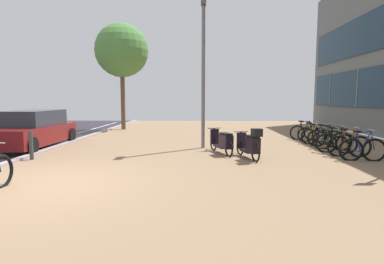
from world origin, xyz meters
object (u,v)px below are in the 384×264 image
at_px(bicycle_rack_06, 312,134).
at_px(scooter_near, 250,144).
at_px(bicycle_rack_07, 305,133).
at_px(bicycle_rack_03, 332,140).
at_px(bicycle_rack_04, 325,138).
at_px(bicycle_rack_00, 362,149).
at_px(bicycle_rack_05, 317,136).
at_px(scooter_mid, 223,142).
at_px(bicycle_rack_02, 336,143).
at_px(street_tree, 122,51).
at_px(bollard_far, 31,145).
at_px(bicycle_rack_01, 349,146).
at_px(lamp_post, 203,67).
at_px(parked_car_near, 32,130).

distance_m(bicycle_rack_06, scooter_near, 5.27).
bearing_deg(bicycle_rack_07, scooter_near, -124.84).
bearing_deg(bicycle_rack_03, scooter_near, -150.47).
relative_size(bicycle_rack_04, scooter_near, 0.76).
bearing_deg(bicycle_rack_00, bicycle_rack_06, 90.62).
distance_m(bicycle_rack_05, scooter_mid, 4.80).
distance_m(bicycle_rack_04, scooter_near, 4.29).
height_order(bicycle_rack_02, scooter_near, scooter_near).
xyz_separation_m(street_tree, bollard_far, (-0.44, -9.75, -4.41)).
height_order(bicycle_rack_01, bicycle_rack_02, bicycle_rack_01).
height_order(bicycle_rack_02, street_tree, street_tree).
bearing_deg(bollard_far, bicycle_rack_01, 4.75).
bearing_deg(bicycle_rack_00, bicycle_rack_01, 96.95).
relative_size(bicycle_rack_05, lamp_post, 0.23).
distance_m(bicycle_rack_05, bicycle_rack_06, 0.71).
bearing_deg(scooter_near, lamp_post, 124.68).
relative_size(bicycle_rack_02, parked_car_near, 0.32).
distance_m(bicycle_rack_00, bicycle_rack_02, 1.42).
bearing_deg(parked_car_near, bicycle_rack_07, 12.52).
relative_size(bicycle_rack_07, street_tree, 0.20).
distance_m(bicycle_rack_03, scooter_mid, 4.31).
bearing_deg(bicycle_rack_00, bicycle_rack_04, 90.98).
relative_size(bicycle_rack_01, bicycle_rack_05, 1.12).
xyz_separation_m(bicycle_rack_02, bicycle_rack_07, (0.04, 3.51, -0.01)).
height_order(bicycle_rack_00, scooter_mid, bicycle_rack_00).
bearing_deg(parked_car_near, scooter_mid, -9.35).
height_order(bicycle_rack_03, street_tree, street_tree).
relative_size(street_tree, bollard_far, 7.18).
bearing_deg(bicycle_rack_02, bicycle_rack_01, -80.48).
bearing_deg(bicycle_rack_00, street_tree, 136.12).
height_order(bicycle_rack_06, parked_car_near, parked_car_near).
distance_m(bicycle_rack_04, bicycle_rack_07, 2.11).
xyz_separation_m(bicycle_rack_07, bollard_far, (-10.25, -5.07, 0.11)).
bearing_deg(bicycle_rack_05, bollard_far, -160.39).
height_order(bicycle_rack_07, lamp_post, lamp_post).
relative_size(bicycle_rack_02, scooter_mid, 0.76).
distance_m(bicycle_rack_06, lamp_post, 5.94).
distance_m(bicycle_rack_04, street_tree, 12.84).
height_order(bicycle_rack_01, bollard_far, bicycle_rack_01).
distance_m(bicycle_rack_02, scooter_mid, 4.07).
height_order(bicycle_rack_04, street_tree, street_tree).
relative_size(bicycle_rack_00, bicycle_rack_02, 1.05).
xyz_separation_m(bicycle_rack_02, scooter_near, (-3.24, -1.21, 0.12)).
height_order(bicycle_rack_01, scooter_mid, bicycle_rack_01).
distance_m(bicycle_rack_07, parked_car_near, 11.88).
xyz_separation_m(bicycle_rack_00, scooter_near, (-3.45, 0.20, 0.11)).
height_order(bicycle_rack_00, lamp_post, lamp_post).
bearing_deg(lamp_post, parked_car_near, -179.70).
height_order(bicycle_rack_04, bicycle_rack_07, bicycle_rack_04).
bearing_deg(scooter_near, bollard_far, -177.10).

